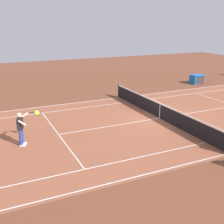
% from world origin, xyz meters
% --- Properties ---
extents(ground_plane, '(60.00, 60.00, 0.00)m').
position_xyz_m(ground_plane, '(0.00, 0.00, 0.00)').
color(ground_plane, brown).
extents(court_slab, '(24.20, 11.40, 0.00)m').
position_xyz_m(court_slab, '(0.00, 0.00, 0.00)').
color(court_slab, '#935138').
rests_on(court_slab, ground_plane).
extents(court_line_markings, '(23.85, 11.05, 0.01)m').
position_xyz_m(court_line_markings, '(0.00, 0.00, 0.00)').
color(court_line_markings, white).
rests_on(court_line_markings, ground_plane).
extents(tennis_net, '(0.10, 11.70, 1.08)m').
position_xyz_m(tennis_net, '(0.00, 0.00, 0.49)').
color(tennis_net, '#2D2D33').
rests_on(tennis_net, ground_plane).
extents(tennis_player_near, '(1.18, 0.74, 1.70)m').
position_xyz_m(tennis_player_near, '(8.32, 0.57, 0.93)').
color(tennis_player_near, navy).
rests_on(tennis_player_near, ground_plane).
extents(tennis_ball, '(0.07, 0.07, 0.07)m').
position_xyz_m(tennis_ball, '(2.23, -2.98, 0.03)').
color(tennis_ball, '#CCE01E').
rests_on(tennis_ball, ground_plane).
extents(equipment_cart_tarped, '(1.25, 0.84, 0.85)m').
position_xyz_m(equipment_cart_tarped, '(-9.08, -7.16, 0.44)').
color(equipment_cart_tarped, '#2D2D33').
rests_on(equipment_cart_tarped, ground_plane).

